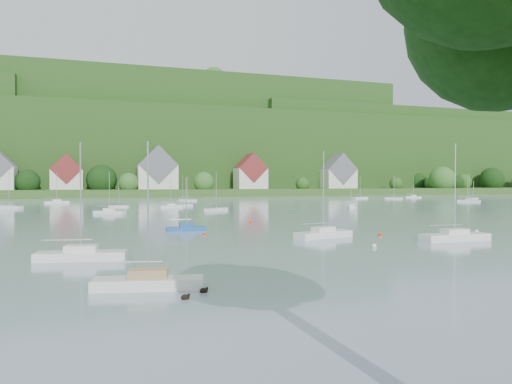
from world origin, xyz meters
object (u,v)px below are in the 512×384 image
Objects in this scene: near_sailboat_2 at (148,281)px; near_sailboat_4 at (455,236)px; near_sailboat_3 at (323,233)px; near_sailboat_1 at (186,227)px; near_sailboat_0 at (81,254)px.

near_sailboat_4 is (31.55, 12.60, 0.05)m from near_sailboat_2.
near_sailboat_2 is at bearing -157.95° from near_sailboat_4.
near_sailboat_4 is at bearing -46.71° from near_sailboat_3.
near_sailboat_4 is (24.13, -18.37, 0.10)m from near_sailboat_1.
near_sailboat_2 is at bearing -102.76° from near_sailboat_1.
near_sailboat_0 is 1.09× the size of near_sailboat_2.
near_sailboat_1 is 0.71× the size of near_sailboat_3.
near_sailboat_4 reaches higher than near_sailboat_1.
near_sailboat_3 is 13.19m from near_sailboat_4.
near_sailboat_3 reaches higher than near_sailboat_2.
near_sailboat_1 is (11.36, 19.45, -0.07)m from near_sailboat_0.
near_sailboat_3 is (24.06, 7.65, 0.01)m from near_sailboat_0.
near_sailboat_0 reaches higher than near_sailboat_1.
near_sailboat_1 is 30.33m from near_sailboat_4.
near_sailboat_0 is at bearing -119.60° from near_sailboat_1.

